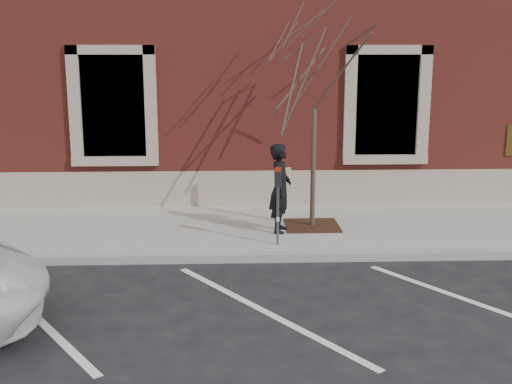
{
  "coord_description": "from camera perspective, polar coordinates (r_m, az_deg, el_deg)",
  "views": [
    {
      "loc": [
        -0.42,
        -10.62,
        3.57
      ],
      "look_at": [
        0.0,
        0.6,
        1.1
      ],
      "focal_mm": 45.0,
      "sensor_mm": 36.0,
      "label": 1
    }
  ],
  "objects": [
    {
      "name": "ground",
      "position": [
        11.21,
        0.12,
        -6.16
      ],
      "size": [
        120.0,
        120.0,
        0.0
      ],
      "primitive_type": "plane",
      "color": "#28282B",
      "rests_on": "ground"
    },
    {
      "name": "sidewalk_near",
      "position": [
        12.86,
        -0.19,
        -3.36
      ],
      "size": [
        40.0,
        3.5,
        0.15
      ],
      "primitive_type": "cube",
      "color": "#B2AFA7",
      "rests_on": "ground"
    },
    {
      "name": "curb_near",
      "position": [
        11.14,
        0.13,
        -5.88
      ],
      "size": [
        40.0,
        0.12,
        0.15
      ],
      "primitive_type": "cube",
      "color": "#9E9E99",
      "rests_on": "ground"
    },
    {
      "name": "parking_stripes",
      "position": [
        9.15,
        0.67,
        -10.53
      ],
      "size": [
        28.0,
        4.4,
        0.01
      ],
      "primitive_type": null,
      "color": "silver",
      "rests_on": "ground"
    },
    {
      "name": "building_civic",
      "position": [
        18.37,
        -0.87,
        13.74
      ],
      "size": [
        40.0,
        8.62,
        8.0
      ],
      "color": "maroon",
      "rests_on": "ground"
    },
    {
      "name": "man",
      "position": [
        12.27,
        2.18,
        0.34
      ],
      "size": [
        0.54,
        0.7,
        1.71
      ],
      "primitive_type": "imported",
      "rotation": [
        0.0,
        0.0,
        1.35
      ],
      "color": "black",
      "rests_on": "sidewalk_near"
    },
    {
      "name": "parking_meter",
      "position": [
        11.39,
        1.96,
        0.05
      ],
      "size": [
        0.13,
        0.1,
        1.41
      ],
      "rotation": [
        0.0,
        0.0,
        0.09
      ],
      "color": "#595B60",
      "rests_on": "sidewalk_near"
    },
    {
      "name": "tree_grate",
      "position": [
        12.88,
        5.0,
        -2.98
      ],
      "size": [
        1.06,
        1.06,
        0.03
      ],
      "primitive_type": "cube",
      "color": "#3B1F12",
      "rests_on": "sidewalk_near"
    },
    {
      "name": "sapling",
      "position": [
        12.43,
        5.26,
        10.26
      ],
      "size": [
        2.54,
        2.54,
        4.24
      ],
      "color": "#4E3F2F",
      "rests_on": "sidewalk_near"
    }
  ]
}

